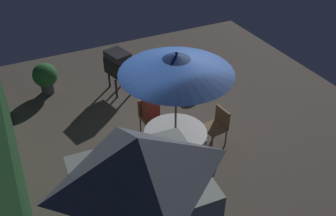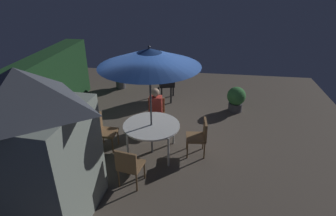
# 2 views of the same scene
# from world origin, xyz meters

# --- Properties ---
(ground_plane) EXTENTS (11.00, 11.00, 0.00)m
(ground_plane) POSITION_xyz_m (0.00, 0.00, 0.00)
(ground_plane) COLOR brown
(hedge_backdrop) EXTENTS (6.03, 0.66, 1.88)m
(hedge_backdrop) POSITION_xyz_m (0.00, 3.50, 0.94)
(hedge_backdrop) COLOR #193D1E
(hedge_backdrop) RESTS_ON ground
(garden_shed) EXTENTS (1.71, 1.96, 2.77)m
(garden_shed) POSITION_xyz_m (-2.73, 1.66, 1.41)
(garden_shed) COLOR gray
(garden_shed) RESTS_ON ground
(patio_table) EXTENTS (1.34, 1.34, 0.78)m
(patio_table) POSITION_xyz_m (-0.66, 0.07, 0.72)
(patio_table) COLOR white
(patio_table) RESTS_ON ground
(patio_umbrella) EXTENTS (2.21, 2.21, 2.65)m
(patio_umbrella) POSITION_xyz_m (-0.66, 0.07, 2.40)
(patio_umbrella) COLOR #4C4C51
(patio_umbrella) RESTS_ON ground
(bbq_grill) EXTENTS (0.81, 0.67, 1.20)m
(bbq_grill) POSITION_xyz_m (2.55, 0.20, 0.85)
(bbq_grill) COLOR black
(bbq_grill) RESTS_ON ground
(chair_near_shed) EXTENTS (0.50, 0.50, 0.90)m
(chair_near_shed) POSITION_xyz_m (0.49, 0.17, 0.52)
(chair_near_shed) COLOR olive
(chair_near_shed) RESTS_ON ground
(chair_far_side) EXTENTS (0.47, 0.48, 0.90)m
(chair_far_side) POSITION_xyz_m (-0.63, 1.29, 0.52)
(chair_far_side) COLOR olive
(chair_far_side) RESTS_ON ground
(chair_toward_hedge) EXTENTS (0.54, 0.54, 0.90)m
(chair_toward_hedge) POSITION_xyz_m (-1.88, 0.29, 0.52)
(chair_toward_hedge) COLOR olive
(chair_toward_hedge) RESTS_ON ground
(chair_toward_house) EXTENTS (0.51, 0.51, 0.90)m
(chair_toward_house) POSITION_xyz_m (-0.54, -1.06, 0.52)
(chair_toward_house) COLOR olive
(chair_toward_house) RESTS_ON ground
(potted_plant_by_shed) EXTENTS (0.67, 0.67, 0.89)m
(potted_plant_by_shed) POSITION_xyz_m (3.33, 2.07, 0.51)
(potted_plant_by_shed) COLOR #4C4C51
(potted_plant_by_shed) RESTS_ON ground
(potted_plant_by_grill) EXTENTS (0.58, 0.58, 0.80)m
(potted_plant_by_grill) POSITION_xyz_m (1.96, -2.11, 0.43)
(potted_plant_by_grill) COLOR #4C4C51
(potted_plant_by_grill) RESTS_ON ground
(person_in_red) EXTENTS (0.27, 0.36, 1.26)m
(person_in_red) POSITION_xyz_m (0.40, 0.17, 0.78)
(person_in_red) COLOR #CC3D33
(person_in_red) RESTS_ON ground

